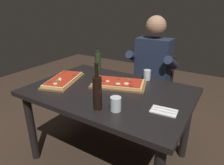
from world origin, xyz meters
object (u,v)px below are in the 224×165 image
diner_chair (153,86)px  tumbler_near_camera (147,75)px  seated_diner (151,69)px  tumbler_far_side (116,104)px  dining_table (109,99)px  wine_bottle_dark (98,61)px  oil_bottle_amber (97,92)px  pizza_rectangular_left (63,80)px  pizza_rectangular_front (119,83)px

diner_chair → tumbler_near_camera: bearing=-79.6°
seated_diner → tumbler_far_side: bearing=-82.5°
dining_table → tumbler_near_camera: (0.19, 0.41, 0.14)m
wine_bottle_dark → tumbler_near_camera: bearing=-0.4°
seated_diner → tumbler_near_camera: bearing=-75.9°
tumbler_far_side → diner_chair: size_ratio=0.12×
tumbler_near_camera → diner_chair: diner_chair is taller
wine_bottle_dark → oil_bottle_amber: (0.53, -0.74, 0.03)m
tumbler_near_camera → dining_table: bearing=-114.6°
oil_bottle_amber → diner_chair: oil_bottle_amber is taller
tumbler_near_camera → seated_diner: seated_diner is taller
dining_table → wine_bottle_dark: bearing=135.0°
seated_diner → dining_table: bearing=-98.0°
dining_table → seated_diner: (0.10, 0.74, 0.10)m
diner_chair → oil_bottle_amber: bearing=-89.4°
dining_table → pizza_rectangular_left: (-0.47, -0.07, 0.11)m
diner_chair → pizza_rectangular_left: bearing=-121.9°
dining_table → oil_bottle_amber: 0.42m
dining_table → oil_bottle_amber: (0.12, -0.33, 0.23)m
wine_bottle_dark → diner_chair: wine_bottle_dark is taller
pizza_rectangular_left → tumbler_far_side: tumbler_far_side is taller
dining_table → pizza_rectangular_front: 0.17m
diner_chair → seated_diner: 0.28m
wine_bottle_dark → tumbler_near_camera: 0.60m
tumbler_far_side → seated_diner: bearing=97.5°
pizza_rectangular_left → oil_bottle_amber: (0.59, -0.25, 0.11)m
wine_bottle_dark → seated_diner: 0.62m
pizza_rectangular_front → diner_chair: diner_chair is taller
tumbler_near_camera → tumbler_far_side: size_ratio=0.97×
pizza_rectangular_left → seated_diner: size_ratio=0.40×
tumbler_far_side → seated_diner: 1.03m
wine_bottle_dark → seated_diner: size_ratio=0.19×
oil_bottle_amber → tumbler_far_side: oil_bottle_amber is taller
tumbler_near_camera → diner_chair: (-0.08, 0.45, -0.30)m
seated_diner → oil_bottle_amber: bearing=-89.4°
oil_bottle_amber → diner_chair: 1.25m
seated_diner → pizza_rectangular_left: bearing=-125.5°
tumbler_near_camera → pizza_rectangular_front: bearing=-120.2°
pizza_rectangular_left → tumbler_far_side: (0.71, -0.21, 0.03)m
tumbler_far_side → oil_bottle_amber: bearing=-159.3°
pizza_rectangular_front → tumbler_near_camera: 0.33m
dining_table → pizza_rectangular_front: bearing=79.7°
pizza_rectangular_left → diner_chair: size_ratio=0.62×
pizza_rectangular_left → diner_chair: bearing=58.1°
diner_chair → seated_diner: size_ratio=0.65×
pizza_rectangular_front → seated_diner: seated_diner is taller
pizza_rectangular_left → oil_bottle_amber: size_ratio=1.57×
tumbler_far_side → tumbler_near_camera: bearing=94.3°
wine_bottle_dark → diner_chair: (0.51, 0.44, -0.36)m
pizza_rectangular_left → wine_bottle_dark: bearing=82.5°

